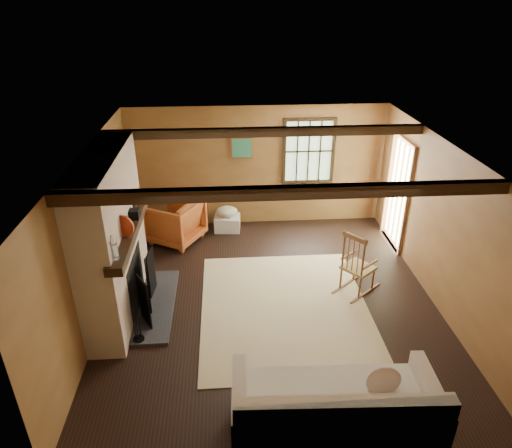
{
  "coord_description": "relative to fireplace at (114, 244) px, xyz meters",
  "views": [
    {
      "loc": [
        -0.63,
        -5.71,
        4.26
      ],
      "look_at": [
        -0.19,
        0.4,
        1.14
      ],
      "focal_mm": 32.0,
      "sensor_mm": 36.0,
      "label": 1
    }
  ],
  "objects": [
    {
      "name": "ground",
      "position": [
        2.23,
        0.0,
        -1.1
      ],
      "size": [
        5.5,
        5.5,
        0.0
      ],
      "primitive_type": "plane",
      "color": "black",
      "rests_on": "ground"
    },
    {
      "name": "room_envelope",
      "position": [
        2.45,
        0.26,
        0.53
      ],
      "size": [
        5.02,
        5.52,
        2.44
      ],
      "color": "#946134",
      "rests_on": "ground"
    },
    {
      "name": "fireplace",
      "position": [
        0.0,
        0.0,
        0.0
      ],
      "size": [
        1.02,
        2.3,
        2.4
      ],
      "color": "brown",
      "rests_on": "ground"
    },
    {
      "name": "rug",
      "position": [
        2.43,
        -0.2,
        -1.1
      ],
      "size": [
        2.5,
        3.0,
        0.01
      ],
      "primitive_type": "cube",
      "color": "#D0C38A",
      "rests_on": "ground"
    },
    {
      "name": "rocking_chair",
      "position": [
        3.6,
        0.19,
        -0.66
      ],
      "size": [
        0.84,
        0.79,
        1.06
      ],
      "rotation": [
        0.0,
        0.0,
        2.26
      ],
      "color": "tan",
      "rests_on": "ground"
    },
    {
      "name": "sofa",
      "position": [
        2.67,
        -2.41,
        -0.79
      ],
      "size": [
        2.2,
        1.05,
        0.87
      ],
      "rotation": [
        0.0,
        0.0,
        -0.04
      ],
      "color": "beige",
      "rests_on": "ground"
    },
    {
      "name": "firewood_pile",
      "position": [
        0.17,
        2.59,
        -0.99
      ],
      "size": [
        0.59,
        0.11,
        0.22
      ],
      "color": "#4F3922",
      "rests_on": "ground"
    },
    {
      "name": "laundry_basket",
      "position": [
        1.6,
        2.42,
        -0.95
      ],
      "size": [
        0.53,
        0.42,
        0.3
      ],
      "primitive_type": "cube",
      "rotation": [
        0.0,
        0.0,
        -0.08
      ],
      "color": "white",
      "rests_on": "ground"
    },
    {
      "name": "basket_pillow",
      "position": [
        1.6,
        2.42,
        -0.7
      ],
      "size": [
        0.52,
        0.48,
        0.21
      ],
      "primitive_type": "ellipsoid",
      "rotation": [
        0.0,
        0.0,
        0.43
      ],
      "color": "beige",
      "rests_on": "laundry_basket"
    },
    {
      "name": "armchair",
      "position": [
        0.61,
        2.06,
        -0.69
      ],
      "size": [
        1.23,
        1.22,
        0.83
      ],
      "primitive_type": "imported",
      "rotation": [
        0.0,
        0.0,
        -2.09
      ],
      "color": "#BF6026",
      "rests_on": "ground"
    }
  ]
}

